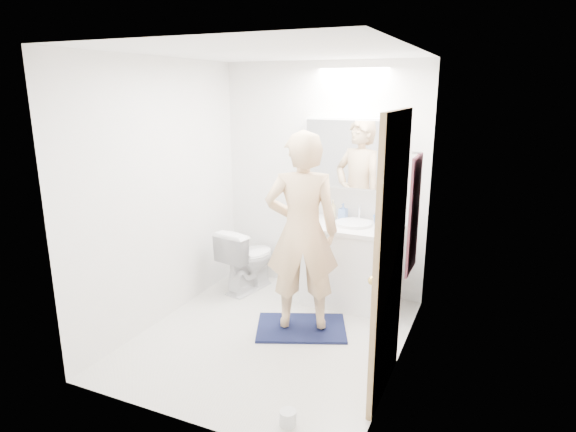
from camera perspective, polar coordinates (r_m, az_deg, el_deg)
The scene contains 23 objects.
floor at distance 4.43m, azimuth -1.97°, elevation -13.94°, with size 2.50×2.50×0.00m, color silver.
ceiling at distance 3.90m, azimuth -2.29°, elevation 18.74°, with size 2.50×2.50×0.00m, color white.
wall_back at distance 5.12m, azimuth 4.07°, elevation 4.30°, with size 2.50×2.50×0.00m, color white.
wall_front at distance 2.97m, azimuth -12.82°, elevation -3.87°, with size 2.50×2.50×0.00m, color white.
wall_left at distance 4.58m, azimuth -14.58°, elevation 2.59°, with size 2.50×2.50×0.00m, color white.
wall_right at distance 3.66m, azimuth 13.53°, elevation -0.36°, with size 2.50×2.50×0.00m, color white.
vanity_cabinet at distance 4.95m, azimuth 7.46°, elevation -5.92°, with size 0.90×0.55×0.78m, color white.
countertop at distance 4.82m, azimuth 7.62°, elevation -1.36°, with size 0.95×0.58×0.04m, color white.
sink_basin at distance 4.84m, azimuth 7.74°, elevation -0.87°, with size 0.36×0.36×0.03m, color white.
faucet at distance 5.00m, azimuth 8.38°, elevation 0.39°, with size 0.02×0.02×0.16m, color white.
medicine_cabinet at distance 4.91m, azimuth 7.14°, elevation 7.31°, with size 0.88×0.14×0.70m, color white.
mirror_panel at distance 4.84m, azimuth 6.87°, elevation 7.21°, with size 0.84×0.01×0.66m, color silver.
toilet at distance 5.27m, azimuth -4.73°, elevation -4.99°, with size 0.39×0.69×0.70m, color white.
bath_rug at distance 4.55m, azimuth 1.57°, elevation -12.98°, with size 0.80×0.55×0.02m, color #12133B.
person at distance 4.20m, azimuth 1.66°, elevation -1.89°, with size 0.64×0.42×1.75m, color #DEB685.
door at distance 3.40m, azimuth 11.86°, elevation -5.00°, with size 0.04×0.80×2.00m, color #A48652.
door_knob at distance 3.15m, azimuth 9.90°, elevation -7.49°, with size 0.06×0.06×0.06m, color gold.
towel at distance 4.22m, azimuth 14.57°, elevation 0.15°, with size 0.02×0.42×1.00m, color #13213C.
towel_hook at distance 4.12m, azimuth 14.87°, elevation 7.18°, with size 0.02×0.02×0.07m, color silver.
soap_bottle_a at distance 5.01m, azimuth 5.26°, elevation 0.75°, with size 0.08×0.08×0.20m, color tan.
soap_bottle_b at distance 5.01m, azimuth 6.48°, elevation 0.52°, with size 0.08×0.08×0.17m, color #6187D0.
toothbrush_cup at distance 4.90m, azimuth 10.47°, elevation -0.42°, with size 0.10×0.10×0.09m, color #406EC2.
toilet_paper_roll at distance 3.43m, azimuth -0.02°, elevation -22.61°, with size 0.11×0.11×0.10m, color silver.
Camera 1 is at (1.72, -3.49, 2.13)m, focal length 30.28 mm.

